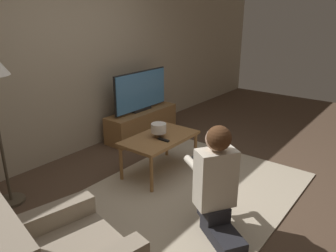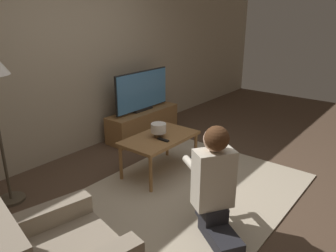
% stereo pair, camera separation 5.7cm
% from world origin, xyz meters
% --- Properties ---
extents(ground_plane, '(10.00, 10.00, 0.00)m').
position_xyz_m(ground_plane, '(0.00, 0.00, 0.00)').
color(ground_plane, brown).
extents(wall_back, '(10.00, 0.06, 2.60)m').
position_xyz_m(wall_back, '(0.00, 1.93, 1.30)').
color(wall_back, tan).
rests_on(wall_back, ground_plane).
extents(rug, '(2.56, 1.94, 0.02)m').
position_xyz_m(rug, '(0.00, 0.00, 0.01)').
color(rug, '#BCAD93').
rests_on(rug, ground_plane).
extents(tv_stand, '(1.28, 0.38, 0.41)m').
position_xyz_m(tv_stand, '(0.99, 1.60, 0.21)').
color(tv_stand, olive).
rests_on(tv_stand, ground_plane).
extents(tv, '(1.10, 0.08, 0.62)m').
position_xyz_m(tv, '(0.99, 1.60, 0.72)').
color(tv, black).
rests_on(tv, tv_stand).
extents(coffee_table, '(0.94, 0.54, 0.47)m').
position_xyz_m(coffee_table, '(0.18, 0.57, 0.42)').
color(coffee_table, olive).
rests_on(coffee_table, ground_plane).
extents(person_kneeling, '(0.65, 0.82, 1.00)m').
position_xyz_m(person_kneeling, '(-0.40, -0.53, 0.52)').
color(person_kneeling, '#232328').
rests_on(person_kneeling, rug).
extents(table_lamp, '(0.18, 0.18, 0.17)m').
position_xyz_m(table_lamp, '(0.16, 0.58, 0.58)').
color(table_lamp, '#4C3823').
rests_on(table_lamp, coffee_table).
extents(remote, '(0.04, 0.15, 0.02)m').
position_xyz_m(remote, '(0.11, 0.46, 0.48)').
color(remote, black).
rests_on(remote, coffee_table).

